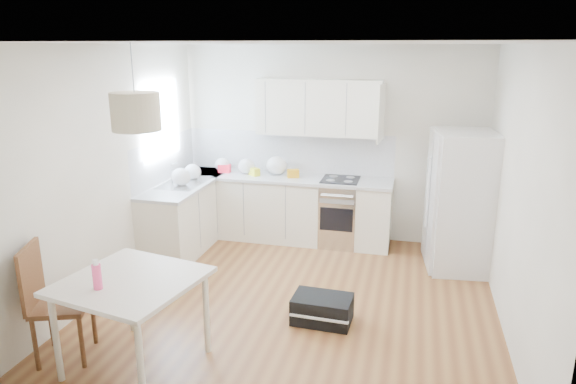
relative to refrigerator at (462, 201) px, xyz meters
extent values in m
plane|color=brown|center=(-1.75, -1.38, -0.85)|extent=(4.20, 4.20, 0.00)
plane|color=white|center=(-1.75, -1.38, 1.85)|extent=(4.20, 4.20, 0.00)
plane|color=beige|center=(-1.75, 0.72, 0.50)|extent=(4.20, 0.00, 4.20)
plane|color=beige|center=(-3.85, -1.38, 0.50)|extent=(0.00, 4.20, 4.20)
plane|color=beige|center=(0.35, -1.38, 0.50)|extent=(0.00, 4.20, 4.20)
cube|color=#BFE0F9|center=(-3.84, -0.23, 0.90)|extent=(0.02, 1.00, 1.00)
cube|color=white|center=(-2.35, 0.42, -0.41)|extent=(3.00, 0.60, 0.88)
cube|color=white|center=(-3.55, -0.18, -0.41)|extent=(0.60, 1.80, 0.88)
cube|color=#B6B9BB|center=(-2.35, 0.42, 0.05)|extent=(3.02, 0.64, 0.04)
cube|color=#B6B9BB|center=(-3.55, -0.18, 0.05)|extent=(0.64, 1.82, 0.04)
cube|color=white|center=(-2.35, 0.71, 0.36)|extent=(3.00, 0.01, 0.58)
cube|color=white|center=(-3.84, -0.18, 0.36)|extent=(0.01, 1.80, 0.58)
cube|color=white|center=(-1.90, 0.56, 1.02)|extent=(1.70, 0.32, 0.75)
cube|color=beige|center=(-2.82, -2.86, -0.06)|extent=(1.21, 1.21, 0.04)
cylinder|color=white|center=(-3.33, -3.21, -0.47)|extent=(0.05, 0.05, 0.78)
cylinder|color=white|center=(-2.47, -3.37, -0.47)|extent=(0.05, 0.05, 0.78)
cylinder|color=white|center=(-3.16, -2.35, -0.47)|extent=(0.05, 0.05, 0.78)
cylinder|color=white|center=(-2.31, -2.52, -0.47)|extent=(0.05, 0.05, 0.78)
cylinder|color=#F14279|center=(-2.97, -3.08, 0.09)|extent=(0.09, 0.09, 0.25)
cube|color=black|center=(-1.39, -1.75, -0.72)|extent=(0.60, 0.40, 0.27)
cylinder|color=beige|center=(-2.74, -2.70, 1.33)|extent=(0.40, 0.40, 0.30)
ellipsoid|color=white|center=(-3.29, 0.50, 0.17)|extent=(0.22, 0.19, 0.20)
ellipsoid|color=white|center=(-2.90, 0.44, 0.18)|extent=(0.24, 0.21, 0.22)
ellipsoid|color=white|center=(-2.47, 0.50, 0.20)|extent=(0.29, 0.25, 0.26)
ellipsoid|color=white|center=(-3.52, -0.02, 0.17)|extent=(0.23, 0.20, 0.21)
ellipsoid|color=white|center=(-3.53, -0.37, 0.18)|extent=(0.26, 0.22, 0.23)
cube|color=orange|center=(-2.21, 0.40, 0.12)|extent=(0.19, 0.15, 0.11)
cube|color=yellow|center=(-2.77, 0.38, 0.12)|extent=(0.18, 0.17, 0.11)
cube|color=red|center=(-3.24, 0.45, 0.12)|extent=(0.17, 0.12, 0.12)
camera|label=1|loc=(-0.61, -6.32, 1.82)|focal=32.00mm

